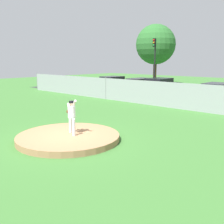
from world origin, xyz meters
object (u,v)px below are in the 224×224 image
at_px(pitcher_youth, 72,114).
at_px(parked_car_navy, 216,94).
at_px(baseball, 74,128).
at_px(traffic_light_near, 155,56).
at_px(parked_car_red, 140,87).
at_px(parked_car_burgundy, 159,88).
at_px(parked_car_silver, 112,84).

height_order(pitcher_youth, parked_car_navy, pitcher_youth).
bearing_deg(parked_car_navy, baseball, -95.41).
height_order(pitcher_youth, traffic_light_near, traffic_light_near).
relative_size(parked_car_navy, parked_car_red, 0.93).
height_order(pitcher_youth, parked_car_burgundy, pitcher_youth).
height_order(pitcher_youth, parked_car_silver, pitcher_youth).
bearing_deg(pitcher_youth, parked_car_silver, 126.98).
xyz_separation_m(pitcher_youth, parked_car_burgundy, (-4.58, 13.94, -0.31)).
distance_m(baseball, parked_car_silver, 17.10).
bearing_deg(parked_car_red, traffic_light_near, 100.22).
xyz_separation_m(pitcher_youth, parked_car_navy, (0.67, 14.12, -0.37)).
bearing_deg(parked_car_silver, pitcher_youth, -53.02).
xyz_separation_m(baseball, traffic_light_near, (-7.28, 17.40, 3.55)).
xyz_separation_m(parked_car_red, traffic_light_near, (-0.61, 3.38, 3.06)).
distance_m(baseball, parked_car_burgundy, 13.90).
xyz_separation_m(parked_car_navy, parked_car_burgundy, (-5.25, -0.18, 0.06)).
bearing_deg(parked_car_red, parked_car_burgundy, -14.76).
distance_m(parked_car_navy, parked_car_red, 7.96).
height_order(parked_car_burgundy, parked_car_red, parked_car_burgundy).
height_order(parked_car_silver, parked_car_red, parked_car_silver).
bearing_deg(parked_car_red, parked_car_navy, -3.81).
relative_size(pitcher_youth, parked_car_silver, 0.38).
distance_m(baseball, parked_car_red, 15.53).
bearing_deg(parked_car_silver, traffic_light_near, 51.55).
xyz_separation_m(pitcher_youth, parked_car_silver, (-10.81, 14.35, -0.36)).
height_order(parked_car_navy, parked_car_silver, parked_car_silver).
relative_size(parked_car_silver, parked_car_burgundy, 0.95).
xyz_separation_m(pitcher_youth, parked_car_red, (-7.28, 14.65, -0.37)).
bearing_deg(baseball, parked_car_navy, 84.59).
relative_size(parked_car_navy, parked_car_burgundy, 0.99).
distance_m(parked_car_burgundy, parked_car_red, 2.79).
relative_size(pitcher_youth, traffic_light_near, 0.27).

